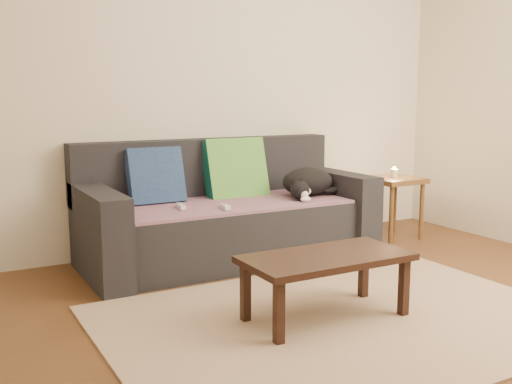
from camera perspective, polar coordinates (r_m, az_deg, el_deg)
ground at (r=3.22m, az=9.84°, el=-12.81°), size 4.50×4.50×0.00m
back_wall at (r=4.71m, az=-5.34°, el=10.37°), size 4.50×0.04×2.60m
sofa at (r=4.42m, az=-2.91°, el=-2.46°), size 2.10×0.94×0.87m
throw_blanket at (r=4.31m, az=-2.38°, el=-1.10°), size 1.66×0.74×0.02m
cushion_navy at (r=4.34m, az=-9.55°, el=1.51°), size 0.40×0.20×0.41m
cushion_green at (r=4.59m, az=-1.96°, el=2.05°), size 0.48×0.25×0.50m
cat at (r=4.57m, az=4.90°, el=0.90°), size 0.50×0.41×0.22m
wii_remote_a at (r=4.09m, az=-7.16°, el=-1.38°), size 0.06×0.15×0.03m
wii_remote_b at (r=4.05m, az=-2.96°, el=-1.43°), size 0.06×0.15×0.03m
side_table at (r=5.17m, az=12.98°, el=0.36°), size 0.41×0.41×0.52m
candle at (r=5.15m, az=13.03°, el=1.77°), size 0.06×0.06×0.09m
rug at (r=3.33m, az=8.20°, el=-11.92°), size 2.50×1.80×0.01m
coffee_table at (r=3.24m, az=6.70°, el=-6.72°), size 0.90×0.45×0.36m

